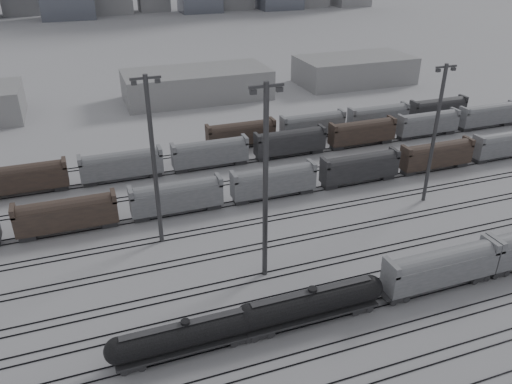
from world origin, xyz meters
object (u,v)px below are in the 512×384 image
object	(u,v)px
tank_car_a	(186,335)
hopper_car_a	(441,266)
tank_car_b	(312,303)
light_mast_c	(266,181)

from	to	relation	value
tank_car_a	hopper_car_a	distance (m)	33.00
tank_car_a	tank_car_b	bearing A→B (deg)	0.00
tank_car_b	light_mast_c	distance (m)	15.59
tank_car_a	light_mast_c	distance (m)	20.36
tank_car_a	hopper_car_a	world-z (taller)	hopper_car_a
tank_car_a	hopper_car_a	bearing A→B (deg)	0.00
tank_car_a	light_mast_c	size ratio (longest dim) A/B	0.66
tank_car_b	light_mast_c	size ratio (longest dim) A/B	0.71
light_mast_c	tank_car_a	bearing A→B (deg)	-141.13
tank_car_a	tank_car_b	size ratio (longest dim) A/B	0.93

